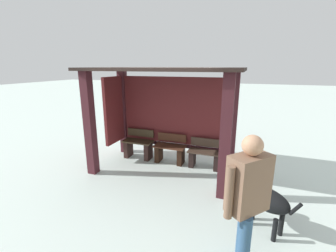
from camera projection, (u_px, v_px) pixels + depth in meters
ground_plane at (164, 169)px, 5.58m from camera, size 60.00×60.00×0.00m
bus_shelter at (162, 102)px, 5.43m from camera, size 3.43×1.91×2.41m
bench_left_inside at (138, 146)px, 6.21m from camera, size 0.81×0.39×0.77m
bench_center_inside at (170, 151)px, 5.92m from camera, size 0.81×0.39×0.74m
bench_right_inside at (205, 156)px, 5.61m from camera, size 0.81×0.36×0.71m
person_walking at (248, 195)px, 2.58m from camera, size 0.51×0.56×1.74m
dog at (261, 197)px, 3.45m from camera, size 0.95×0.68×0.73m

